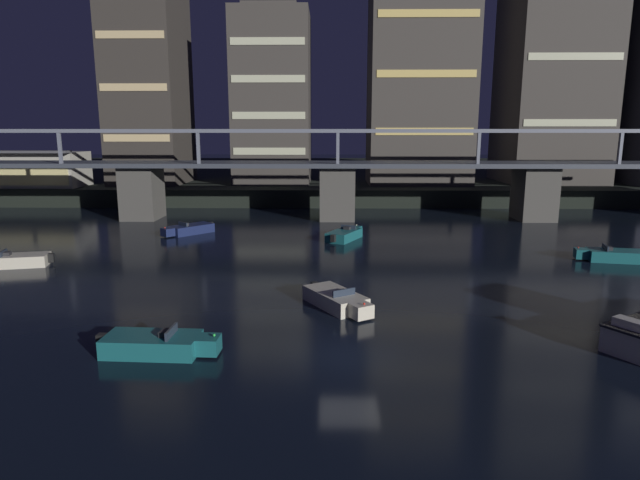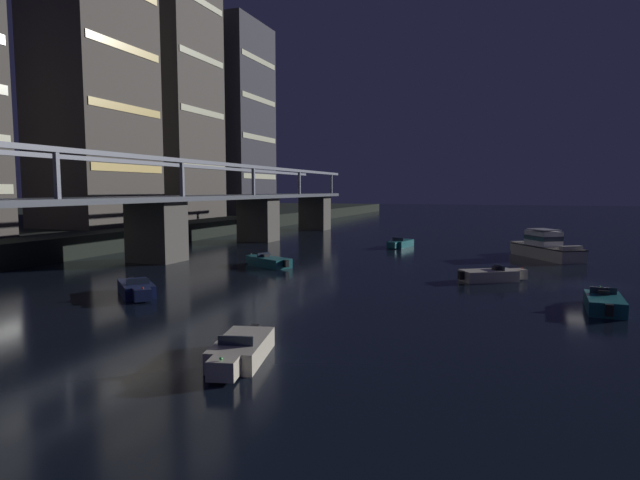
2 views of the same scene
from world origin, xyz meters
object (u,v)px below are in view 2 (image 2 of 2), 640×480
(speedboat_mid_right, at_px, (268,262))
(tower_east_tall, at_px, (167,87))
(tower_east_low, at_px, (229,120))
(speedboat_far_left, at_px, (604,303))
(speedboat_near_center, at_px, (240,350))
(cabin_cruiser_near_left, at_px, (545,247))
(speedboat_near_right, at_px, (491,275))
(speedboat_mid_left, at_px, (400,244))
(river_bridge, at_px, (156,218))
(tower_central, at_px, (94,80))
(speedboat_mid_center, at_px, (137,289))

(speedboat_mid_right, bearing_deg, tower_east_tall, 46.78)
(tower_east_low, bearing_deg, speedboat_far_left, -134.95)
(speedboat_near_center, height_order, speedboat_mid_right, same)
(tower_east_tall, relative_size, tower_east_low, 1.18)
(cabin_cruiser_near_left, distance_m, speedboat_near_right, 15.98)
(tower_east_tall, height_order, speedboat_mid_left, tower_east_tall)
(speedboat_near_right, xyz_separation_m, speedboat_mid_left, (20.06, 10.74, 0.00))
(tower_east_tall, bearing_deg, speedboat_near_right, -121.34)
(cabin_cruiser_near_left, bearing_deg, speedboat_near_center, 161.07)
(river_bridge, height_order, speedboat_mid_right, river_bridge)
(river_bridge, relative_size, tower_east_tall, 2.18)
(tower_east_low, bearing_deg, speedboat_near_center, -150.18)
(tower_east_low, height_order, speedboat_mid_right, tower_east_low)
(tower_east_tall, bearing_deg, river_bridge, -146.13)
(tower_central, bearing_deg, cabin_cruiser_near_left, -85.61)
(tower_central, distance_m, tower_east_low, 34.60)
(speedboat_near_center, height_order, speedboat_near_right, same)
(speedboat_near_right, bearing_deg, tower_east_tall, 58.66)
(tower_east_tall, height_order, speedboat_mid_center, tower_east_tall)
(tower_central, xyz_separation_m, speedboat_mid_center, (-24.63, -25.56, -19.31))
(tower_east_tall, bearing_deg, speedboat_near_center, -141.98)
(cabin_cruiser_near_left, relative_size, speedboat_mid_center, 1.97)
(tower_east_low, height_order, speedboat_near_center, tower_east_low)
(tower_east_tall, distance_m, tower_east_low, 16.41)
(tower_central, relative_size, speedboat_mid_right, 7.13)
(tower_east_tall, xyz_separation_m, speedboat_mid_center, (-43.18, -28.58, -21.99))
(tower_east_low, bearing_deg, tower_central, -177.84)
(tower_east_low, distance_m, speedboat_mid_left, 48.87)
(river_bridge, bearing_deg, cabin_cruiser_near_left, -66.16)
(tower_east_low, height_order, cabin_cruiser_near_left, tower_east_low)
(speedboat_near_center, relative_size, speedboat_mid_right, 1.05)
(tower_east_low, bearing_deg, cabin_cruiser_near_left, -120.57)
(tower_east_low, height_order, speedboat_near_right, tower_east_low)
(cabin_cruiser_near_left, relative_size, speedboat_near_center, 1.69)
(speedboat_far_left, bearing_deg, speedboat_mid_right, 70.72)
(speedboat_mid_left, bearing_deg, cabin_cruiser_near_left, -107.29)
(cabin_cruiser_near_left, xyz_separation_m, speedboat_far_left, (-22.98, -1.80, -0.64))
(cabin_cruiser_near_left, height_order, speedboat_near_center, cabin_cruiser_near_left)
(cabin_cruiser_near_left, xyz_separation_m, speedboat_near_right, (-15.35, 4.39, -0.64))
(tower_east_tall, relative_size, speedboat_far_left, 7.81)
(tower_central, relative_size, speedboat_near_right, 7.33)
(speedboat_mid_center, relative_size, speedboat_mid_right, 0.90)
(cabin_cruiser_near_left, height_order, speedboat_mid_center, cabin_cruiser_near_left)
(speedboat_mid_center, bearing_deg, tower_central, 46.06)
(tower_central, xyz_separation_m, speedboat_near_center, (-33.62, -37.78, -19.31))
(tower_east_low, relative_size, speedboat_mid_left, 6.61)
(speedboat_near_right, bearing_deg, speedboat_mid_right, 87.02)
(tower_central, bearing_deg, speedboat_mid_right, -110.63)
(speedboat_mid_right, height_order, speedboat_far_left, same)
(speedboat_near_right, xyz_separation_m, speedboat_mid_center, (-13.17, 20.69, 0.00))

